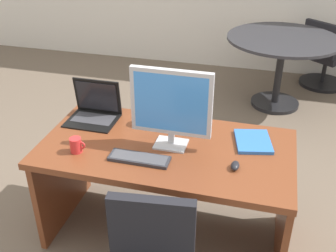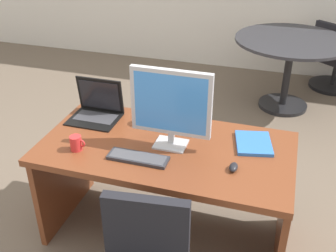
# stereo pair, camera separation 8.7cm
# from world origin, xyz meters

# --- Properties ---
(ground) EXTENTS (12.00, 12.00, 0.00)m
(ground) POSITION_xyz_m (0.00, 1.50, 0.00)
(ground) COLOR #6B5B4C
(desk) EXTENTS (1.58, 0.83, 0.74)m
(desk) POSITION_xyz_m (0.00, 0.04, 0.54)
(desk) COLOR brown
(desk) RESTS_ON ground
(monitor) EXTENTS (0.50, 0.16, 0.51)m
(monitor) POSITION_xyz_m (0.03, 0.01, 1.02)
(monitor) COLOR #B7BABF
(monitor) RESTS_ON desk
(laptop) EXTENTS (0.34, 0.28, 0.27)m
(laptop) POSITION_xyz_m (-0.58, 0.24, 0.82)
(laptop) COLOR black
(laptop) RESTS_ON desk
(keyboard) EXTENTS (0.37, 0.12, 0.02)m
(keyboard) POSITION_xyz_m (-0.11, -0.19, 0.75)
(keyboard) COLOR #2D2D33
(keyboard) RESTS_ON desk
(mouse) EXTENTS (0.05, 0.09, 0.04)m
(mouse) POSITION_xyz_m (0.45, -0.13, 0.76)
(mouse) COLOR black
(mouse) RESTS_ON desk
(desk_lamp) EXTENTS (0.12, 0.14, 0.33)m
(desk_lamp) POSITION_xyz_m (-0.03, 0.30, 0.98)
(desk_lamp) COLOR #2D2D33
(desk_lamp) RESTS_ON desk
(book) EXTENTS (0.27, 0.31, 0.02)m
(book) POSITION_xyz_m (0.52, 0.17, 0.75)
(book) COLOR blue
(book) RESTS_ON desk
(coffee_mug) EXTENTS (0.10, 0.07, 0.10)m
(coffee_mug) POSITION_xyz_m (-0.51, -0.21, 0.79)
(coffee_mug) COLOR red
(coffee_mug) RESTS_ON desk
(meeting_table) EXTENTS (1.20, 1.20, 0.79)m
(meeting_table) POSITION_xyz_m (0.67, 2.29, 0.60)
(meeting_table) COLOR black
(meeting_table) RESTS_ON ground
(meeting_chair_near) EXTENTS (0.65, 0.65, 0.83)m
(meeting_chair_near) POSITION_xyz_m (1.20, 2.98, 0.34)
(meeting_chair_near) COLOR black
(meeting_chair_near) RESTS_ON ground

